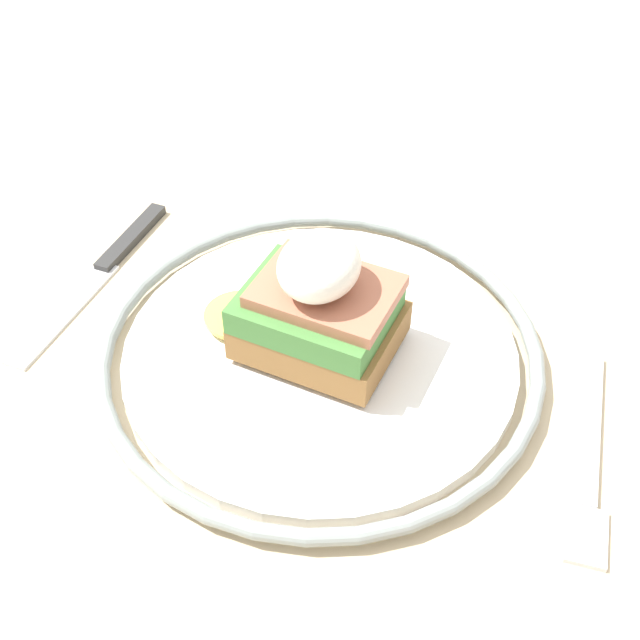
# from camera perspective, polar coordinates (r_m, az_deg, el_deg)

# --- Properties ---
(dining_table) EXTENTS (0.98, 0.66, 0.75)m
(dining_table) POSITION_cam_1_polar(r_m,az_deg,el_deg) (0.63, -2.90, -11.59)
(dining_table) COLOR #C6B28E
(dining_table) RESTS_ON ground_plane
(plate) EXTENTS (0.29, 0.29, 0.02)m
(plate) POSITION_cam_1_polar(r_m,az_deg,el_deg) (0.52, -0.00, -2.17)
(plate) COLOR white
(plate) RESTS_ON dining_table
(sandwich) EXTENTS (0.13, 0.08, 0.09)m
(sandwich) POSITION_cam_1_polar(r_m,az_deg,el_deg) (0.49, -0.14, 1.01)
(sandwich) COLOR olive
(sandwich) RESTS_ON plate
(fork) EXTENTS (0.04, 0.16, 0.00)m
(fork) POSITION_cam_1_polar(r_m,az_deg,el_deg) (0.49, 18.67, -9.52)
(fork) COLOR silver
(fork) RESTS_ON dining_table
(knife) EXTENTS (0.03, 0.19, 0.01)m
(knife) POSITION_cam_1_polar(r_m,az_deg,el_deg) (0.61, -15.02, 3.71)
(knife) COLOR #2D2D2D
(knife) RESTS_ON dining_table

